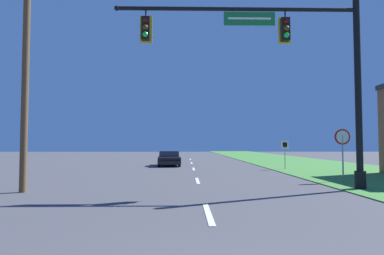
{
  "coord_description": "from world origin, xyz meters",
  "views": [
    {
      "loc": [
        -0.6,
        -2.97,
        1.8
      ],
      "look_at": [
        0.0,
        27.83,
        3.32
      ],
      "focal_mm": 32.0,
      "sensor_mm": 36.0,
      "label": 1
    }
  ],
  "objects_px": {
    "signal_mast": "(298,65)",
    "route_sign_post": "(285,148)",
    "car_ahead": "(169,159)",
    "utility_pole_near": "(26,60)",
    "stop_sign": "(342,143)"
  },
  "relations": [
    {
      "from": "signal_mast",
      "to": "route_sign_post",
      "type": "bearing_deg",
      "value": 76.57
    },
    {
      "from": "car_ahead",
      "to": "utility_pole_near",
      "type": "relative_size",
      "value": 0.46
    },
    {
      "from": "stop_sign",
      "to": "utility_pole_near",
      "type": "distance_m",
      "value": 14.45
    },
    {
      "from": "signal_mast",
      "to": "utility_pole_near",
      "type": "relative_size",
      "value": 1.04
    },
    {
      "from": "car_ahead",
      "to": "utility_pole_near",
      "type": "distance_m",
      "value": 17.03
    },
    {
      "from": "car_ahead",
      "to": "stop_sign",
      "type": "relative_size",
      "value": 1.77
    },
    {
      "from": "car_ahead",
      "to": "route_sign_post",
      "type": "xyz_separation_m",
      "value": [
        8.56,
        -4.24,
        0.92
      ]
    },
    {
      "from": "stop_sign",
      "to": "signal_mast",
      "type": "bearing_deg",
      "value": -137.55
    },
    {
      "from": "car_ahead",
      "to": "stop_sign",
      "type": "height_order",
      "value": "stop_sign"
    },
    {
      "from": "signal_mast",
      "to": "stop_sign",
      "type": "xyz_separation_m",
      "value": [
        3.02,
        2.76,
        -3.14
      ]
    },
    {
      "from": "signal_mast",
      "to": "car_ahead",
      "type": "distance_m",
      "value": 16.91
    },
    {
      "from": "route_sign_post",
      "to": "stop_sign",
      "type": "bearing_deg",
      "value": -87.2
    },
    {
      "from": "stop_sign",
      "to": "route_sign_post",
      "type": "relative_size",
      "value": 1.23
    },
    {
      "from": "signal_mast",
      "to": "route_sign_post",
      "type": "distance_m",
      "value": 11.8
    },
    {
      "from": "route_sign_post",
      "to": "car_ahead",
      "type": "bearing_deg",
      "value": 153.63
    }
  ]
}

